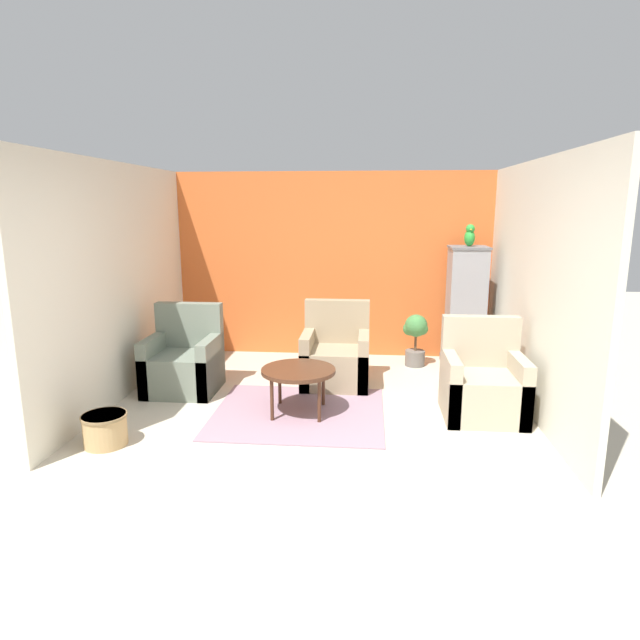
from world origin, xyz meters
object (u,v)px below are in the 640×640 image
at_px(armchair_left, 184,364).
at_px(armchair_right, 483,386).
at_px(birdcage, 465,308).
at_px(potted_plant, 416,335).
at_px(parrot, 470,236).
at_px(coffee_table, 298,373).
at_px(armchair_middle, 336,359).
at_px(wicker_basket, 105,428).

height_order(armchair_left, armchair_right, same).
xyz_separation_m(birdcage, potted_plant, (-0.64, -0.07, -0.36)).
bearing_deg(armchair_right, parrot, 86.51).
xyz_separation_m(coffee_table, armchair_left, (-1.39, 0.58, -0.12)).
height_order(armchair_right, armchair_middle, same).
bearing_deg(parrot, armchair_right, -93.49).
bearing_deg(coffee_table, armchair_right, 3.33).
bearing_deg(parrot, armchair_middle, -150.32).
xyz_separation_m(armchair_right, birdcage, (0.11, 1.77, 0.46)).
distance_m(armchair_middle, birdcage, 1.93).
bearing_deg(armchair_middle, birdcage, 29.61).
bearing_deg(armchair_middle, wicker_basket, -136.38).
bearing_deg(armchair_middle, potted_plant, 40.61).
bearing_deg(potted_plant, wicker_basket, -137.37).
distance_m(coffee_table, potted_plant, 2.23).
height_order(coffee_table, birdcage, birdcage).
height_order(coffee_table, potted_plant, potted_plant).
xyz_separation_m(armchair_middle, wicker_basket, (-1.92, -1.83, -0.16)).
bearing_deg(armchair_middle, armchair_left, -167.93).
xyz_separation_m(birdcage, parrot, (0.00, 0.00, 0.93)).
relative_size(armchair_left, potted_plant, 1.41).
relative_size(armchair_right, birdcage, 0.62).
bearing_deg(potted_plant, armchair_middle, -139.39).
bearing_deg(armchair_left, birdcage, 21.16).
relative_size(armchair_right, armchair_middle, 1.00).
xyz_separation_m(armchair_right, wicker_basket, (-3.45, -1.00, -0.16)).
relative_size(parrot, potted_plant, 0.41).
distance_m(parrot, potted_plant, 1.44).
bearing_deg(wicker_basket, birdcage, 37.83).
distance_m(coffee_table, wicker_basket, 1.86).
distance_m(birdcage, parrot, 0.93).
bearing_deg(armchair_right, potted_plant, 107.33).
distance_m(coffee_table, armchair_right, 1.85).
relative_size(coffee_table, potted_plant, 1.09).
height_order(armchair_left, parrot, parrot).
bearing_deg(parrot, coffee_table, -136.14).
height_order(birdcage, parrot, parrot).
relative_size(armchair_right, parrot, 3.45).
bearing_deg(armchair_right, birdcage, 86.50).
xyz_separation_m(armchair_left, potted_plant, (2.71, 1.22, 0.10)).
relative_size(birdcage, wicker_basket, 4.03).
bearing_deg(armchair_right, coffee_table, -176.67).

